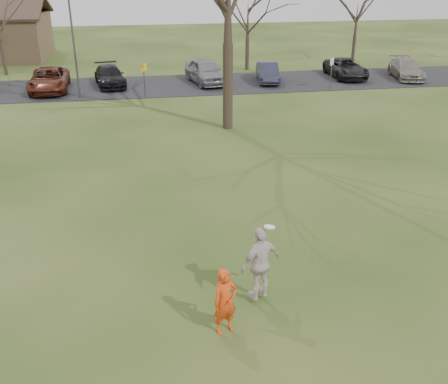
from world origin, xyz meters
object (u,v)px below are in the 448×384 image
Objects in this scene: car_4 at (205,71)px; lamp_post at (72,32)px; car_2 at (49,80)px; car_6 at (346,68)px; car_3 at (110,76)px; car_5 at (268,72)px; catching_play at (260,263)px; player_defender at (225,302)px; car_7 at (406,69)px.

car_4 is 9.21m from lamp_post.
car_2 reaches higher than car_6.
car_5 is at bearing -12.25° from car_3.
car_2 reaches higher than car_5.
car_4 is at bearing 85.69° from catching_play.
car_4 is 4.33m from car_5.
lamp_post reaches higher than car_4.
player_defender is at bearing -135.63° from catching_play.
car_4 is 2.27× the size of catching_play.
lamp_post is at bearing -161.12° from car_5.
car_4 reaches higher than car_7.
lamp_post is at bearing -173.44° from car_4.
car_6 is 27.70m from catching_play.
player_defender reaches higher than car_4.
car_3 is at bearing 60.26° from lamp_post.
car_3 is 10.79m from car_5.
player_defender is 0.36× the size of car_4.
car_6 is 0.75× the size of lamp_post.
car_5 is at bearing -173.77° from car_6.
car_6 is 18.94m from lamp_post.
player_defender is at bearing -108.45° from car_4.
car_4 is 24.78m from catching_play.
catching_play is 23.03m from lamp_post.
car_7 is 0.71× the size of lamp_post.
player_defender is 25.91m from car_4.
player_defender is 26.25m from car_2.
car_3 is 4.83m from lamp_post.
player_defender is 0.26× the size of lamp_post.
car_5 is (10.77, -0.62, 0.00)m from car_3.
player_defender is at bearing -98.06° from car_5.
player_defender is at bearing -76.22° from car_2.
car_5 reaches higher than car_3.
catching_play is (-6.18, -24.41, 0.43)m from car_5.
lamp_post reaches higher than catching_play.
car_3 is 0.94× the size of car_6.
car_6 is at bearing -9.31° from car_3.
car_6 is (16.66, -0.10, 0.01)m from car_3.
car_6 is 4.27m from car_7.
car_4 is (10.27, 0.54, 0.09)m from car_2.
catching_play is (1.05, 1.03, 0.28)m from player_defender.
car_7 is (4.16, -0.97, -0.01)m from car_6.
car_2 is at bearing 86.05° from player_defender.
car_2 is 4.42m from lamp_post.
catching_play is at bearing -73.31° from car_2.
car_3 is (-3.54, 26.06, -0.15)m from player_defender.
car_5 is 1.90× the size of catching_play.
car_6 reaches higher than car_5.
lamp_post reaches higher than player_defender.
car_6 is (13.13, 25.96, -0.14)m from player_defender.
car_3 is at bearing 165.22° from car_4.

